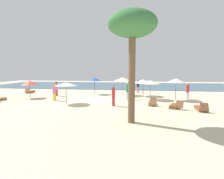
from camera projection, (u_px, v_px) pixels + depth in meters
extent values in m
plane|color=beige|center=(94.00, 99.00, 19.18)|extent=(60.00, 60.00, 0.00)
cube|color=#3D6075|center=(114.00, 85.00, 35.91)|extent=(48.00, 16.00, 0.06)
cylinder|color=brown|center=(150.00, 90.00, 19.09)|extent=(0.05, 0.05, 2.05)
cone|color=silver|center=(151.00, 82.00, 18.99)|extent=(2.12, 2.12, 0.39)
cylinder|color=brown|center=(30.00, 90.00, 20.09)|extent=(0.06, 0.06, 1.93)
cone|color=#D84C3F|center=(30.00, 83.00, 20.01)|extent=(1.82, 1.82, 0.48)
cylinder|color=olive|center=(66.00, 93.00, 16.74)|extent=(0.06, 0.06, 1.98)
cone|color=white|center=(66.00, 84.00, 16.64)|extent=(2.07, 2.07, 0.31)
cylinder|color=brown|center=(143.00, 88.00, 21.56)|extent=(0.05, 0.05, 2.00)
cone|color=silver|center=(143.00, 81.00, 21.47)|extent=(2.28, 2.28, 0.45)
cylinder|color=brown|center=(176.00, 90.00, 18.59)|extent=(0.05, 0.05, 2.26)
cone|color=silver|center=(176.00, 80.00, 18.48)|extent=(1.93, 1.93, 0.44)
cylinder|color=olive|center=(123.00, 86.00, 22.22)|extent=(0.05, 0.05, 2.23)
cone|color=silver|center=(123.00, 79.00, 22.11)|extent=(2.23, 2.23, 0.46)
cylinder|color=brown|center=(95.00, 86.00, 23.18)|extent=(0.06, 0.06, 2.14)
cone|color=#3359B2|center=(95.00, 79.00, 23.08)|extent=(1.71, 1.71, 0.43)
cube|color=olive|center=(152.00, 103.00, 16.29)|extent=(0.73, 1.55, 0.28)
cube|color=olive|center=(153.00, 101.00, 15.56)|extent=(0.60, 0.44, 0.59)
cube|color=olive|center=(30.00, 92.00, 24.71)|extent=(0.64, 1.51, 0.28)
cube|color=olive|center=(27.00, 90.00, 23.99)|extent=(0.58, 0.43, 0.58)
cube|color=brown|center=(174.00, 106.00, 15.01)|extent=(1.13, 1.62, 0.28)
cube|color=brown|center=(180.00, 104.00, 14.30)|extent=(0.69, 0.61, 0.57)
cube|color=brown|center=(200.00, 109.00, 14.04)|extent=(0.67, 1.53, 0.28)
cube|color=brown|center=(204.00, 107.00, 13.32)|extent=(0.59, 0.46, 0.57)
cube|color=#BF3338|center=(201.00, 107.00, 14.03)|extent=(0.56, 1.07, 0.03)
cylinder|color=yellow|center=(55.00, 97.00, 18.54)|extent=(0.42, 0.42, 0.74)
cylinder|color=#D17299|center=(54.00, 90.00, 18.45)|extent=(0.50, 0.50, 0.78)
sphere|color=tan|center=(54.00, 85.00, 18.40)|extent=(0.21, 0.21, 0.21)
cylinder|color=white|center=(127.00, 96.00, 19.17)|extent=(0.35, 0.35, 0.79)
cylinder|color=#338C59|center=(127.00, 88.00, 19.08)|extent=(0.41, 0.41, 0.82)
sphere|color=tan|center=(127.00, 84.00, 19.02)|extent=(0.22, 0.22, 0.22)
cylinder|color=#D17299|center=(138.00, 90.00, 25.14)|extent=(0.37, 0.37, 0.77)
cylinder|color=#26262D|center=(138.00, 84.00, 25.06)|extent=(0.43, 0.43, 0.80)
sphere|color=#A37556|center=(138.00, 81.00, 25.00)|extent=(0.22, 0.22, 0.22)
cylinder|color=white|center=(187.00, 96.00, 19.32)|extent=(0.42, 0.42, 0.77)
cylinder|color=#BF3338|center=(188.00, 89.00, 19.23)|extent=(0.49, 0.49, 0.80)
sphere|color=tan|center=(188.00, 84.00, 19.17)|extent=(0.22, 0.22, 0.22)
cylinder|color=#BF3338|center=(113.00, 102.00, 15.74)|extent=(0.37, 0.37, 0.77)
cylinder|color=#BF3338|center=(113.00, 93.00, 15.65)|extent=(0.44, 0.44, 0.80)
sphere|color=brown|center=(113.00, 87.00, 15.60)|extent=(0.22, 0.22, 0.22)
cylinder|color=#BF3338|center=(57.00, 93.00, 21.80)|extent=(0.33, 0.33, 0.77)
cylinder|color=#D17299|center=(56.00, 86.00, 21.71)|extent=(0.38, 0.38, 0.80)
sphere|color=brown|center=(56.00, 82.00, 21.65)|extent=(0.22, 0.22, 0.22)
cylinder|color=brown|center=(132.00, 79.00, 10.57)|extent=(0.42, 0.42, 5.36)
ellipsoid|color=#38753D|center=(132.00, 24.00, 10.21)|extent=(2.87, 2.87, 1.58)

